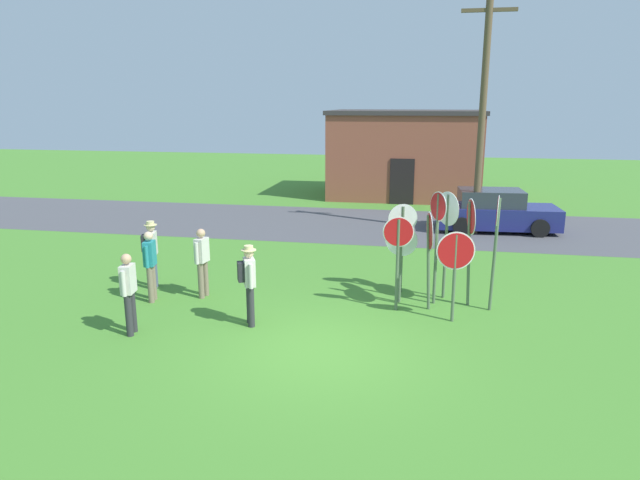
% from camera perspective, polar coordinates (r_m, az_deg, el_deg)
% --- Properties ---
extents(ground_plane, '(80.00, 80.00, 0.00)m').
position_cam_1_polar(ground_plane, '(10.85, 0.05, -11.21)').
color(ground_plane, '#47842D').
extents(street_asphalt, '(60.00, 6.40, 0.01)m').
position_cam_1_polar(street_asphalt, '(21.58, 5.59, 1.53)').
color(street_asphalt, '#4C4C51').
rests_on(street_asphalt, ground).
extents(building_background, '(7.35, 5.43, 4.21)m').
position_cam_1_polar(building_background, '(28.51, 8.66, 8.73)').
color(building_background, brown).
rests_on(building_background, ground).
extents(utility_pole, '(1.80, 0.24, 8.13)m').
position_cam_1_polar(utility_pole, '(20.39, 16.23, 12.37)').
color(utility_pole, brown).
rests_on(utility_pole, ground).
extents(parked_car_on_street, '(4.40, 2.22, 1.51)m').
position_cam_1_polar(parked_car_on_street, '(21.45, 17.41, 2.74)').
color(parked_car_on_street, navy).
rests_on(parked_car_on_street, ground).
extents(stop_sign_nearest, '(0.19, 0.87, 2.26)m').
position_cam_1_polar(stop_sign_nearest, '(12.64, 11.07, -0.29)').
color(stop_sign_nearest, '#51664C').
rests_on(stop_sign_nearest, ground).
extents(stop_sign_tallest, '(0.69, 0.22, 2.22)m').
position_cam_1_polar(stop_sign_tallest, '(13.74, 8.39, 0.73)').
color(stop_sign_tallest, '#51664C').
rests_on(stop_sign_tallest, ground).
extents(stop_sign_leaning_right, '(0.35, 0.59, 2.65)m').
position_cam_1_polar(stop_sign_leaning_right, '(13.00, 11.85, 1.05)').
color(stop_sign_leaning_right, '#51664C').
rests_on(stop_sign_leaning_right, ground).
extents(stop_sign_center_cluster, '(0.13, 0.67, 2.64)m').
position_cam_1_polar(stop_sign_center_cluster, '(12.89, 17.50, 0.55)').
color(stop_sign_center_cluster, '#51664C').
rests_on(stop_sign_center_cluster, ground).
extents(stop_sign_rear_left, '(0.75, 0.20, 1.90)m').
position_cam_1_polar(stop_sign_rear_left, '(13.06, 8.24, -0.94)').
color(stop_sign_rear_left, '#51664C').
rests_on(stop_sign_rear_left, ground).
extents(stop_sign_low_front, '(0.68, 0.09, 2.17)m').
position_cam_1_polar(stop_sign_low_front, '(12.49, 7.95, -0.80)').
color(stop_sign_low_front, '#51664C').
rests_on(stop_sign_low_front, ground).
extents(stop_sign_rear_right, '(0.48, 0.65, 2.59)m').
position_cam_1_polar(stop_sign_rear_right, '(13.45, 12.82, 1.44)').
color(stop_sign_rear_right, '#51664C').
rests_on(stop_sign_rear_right, ground).
extents(stop_sign_leaning_left, '(0.81, 0.18, 1.98)m').
position_cam_1_polar(stop_sign_leaning_left, '(12.12, 13.62, -2.08)').
color(stop_sign_leaning_left, '#51664C').
rests_on(stop_sign_leaning_left, ground).
extents(stop_sign_far_back, '(0.18, 0.82, 2.51)m').
position_cam_1_polar(stop_sign_far_back, '(13.08, 15.05, 0.75)').
color(stop_sign_far_back, '#51664C').
rests_on(stop_sign_far_back, ground).
extents(person_on_left, '(0.43, 0.55, 1.74)m').
position_cam_1_polar(person_on_left, '(14.61, -16.81, -0.95)').
color(person_on_left, '#4C5670').
rests_on(person_on_left, ground).
extents(person_near_signs, '(0.26, 0.57, 1.69)m').
position_cam_1_polar(person_near_signs, '(13.67, -11.92, -1.90)').
color(person_near_signs, '#7A6B56').
rests_on(person_near_signs, ground).
extents(person_holding_notes, '(0.28, 0.56, 1.69)m').
position_cam_1_polar(person_holding_notes, '(13.69, -16.92, -2.20)').
color(person_holding_notes, '#7A6B56').
rests_on(person_holding_notes, ground).
extents(person_in_teal, '(0.27, 0.56, 1.69)m').
position_cam_1_polar(person_in_teal, '(11.88, -18.92, -4.79)').
color(person_in_teal, '#2D2D33').
rests_on(person_in_teal, ground).
extents(person_with_sunhat, '(0.45, 0.53, 1.74)m').
position_cam_1_polar(person_with_sunhat, '(11.76, -7.29, -4.01)').
color(person_with_sunhat, '#2D2D33').
rests_on(person_with_sunhat, ground).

